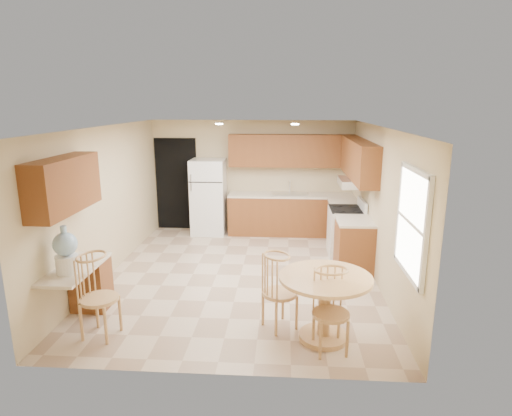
# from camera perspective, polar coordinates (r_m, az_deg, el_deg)

# --- Properties ---
(floor) EXTENTS (5.50, 5.50, 0.00)m
(floor) POSITION_cam_1_polar(r_m,az_deg,el_deg) (7.40, -2.06, -8.95)
(floor) COLOR tan
(floor) RESTS_ON ground
(ceiling) EXTENTS (4.50, 5.50, 0.02)m
(ceiling) POSITION_cam_1_polar(r_m,az_deg,el_deg) (6.83, -2.25, 10.76)
(ceiling) COLOR white
(ceiling) RESTS_ON wall_back
(wall_back) EXTENTS (4.50, 0.02, 2.50)m
(wall_back) POSITION_cam_1_polar(r_m,az_deg,el_deg) (9.70, -0.48, 4.26)
(wall_back) COLOR #C5B185
(wall_back) RESTS_ON floor
(wall_front) EXTENTS (4.50, 0.02, 2.50)m
(wall_front) POSITION_cam_1_polar(r_m,az_deg,el_deg) (4.41, -5.87, -7.77)
(wall_front) COLOR #C5B185
(wall_front) RESTS_ON floor
(wall_left) EXTENTS (0.02, 5.50, 2.50)m
(wall_left) POSITION_cam_1_polar(r_m,az_deg,el_deg) (7.58, -19.33, 0.74)
(wall_left) COLOR #C5B185
(wall_left) RESTS_ON floor
(wall_right) EXTENTS (0.02, 5.50, 2.50)m
(wall_right) POSITION_cam_1_polar(r_m,az_deg,el_deg) (7.14, 16.11, 0.21)
(wall_right) COLOR #C5B185
(wall_right) RESTS_ON floor
(doorway) EXTENTS (0.90, 0.02, 2.10)m
(doorway) POSITION_cam_1_polar(r_m,az_deg,el_deg) (10.00, -10.55, 3.16)
(doorway) COLOR black
(doorway) RESTS_ON floor
(base_cab_back) EXTENTS (2.75, 0.60, 0.87)m
(base_cab_back) POSITION_cam_1_polar(r_m,az_deg,el_deg) (9.55, 4.64, -0.94)
(base_cab_back) COLOR brown
(base_cab_back) RESTS_ON floor
(counter_back) EXTENTS (2.75, 0.63, 0.04)m
(counter_back) POSITION_cam_1_polar(r_m,az_deg,el_deg) (9.45, 4.69, 1.73)
(counter_back) COLOR beige
(counter_back) RESTS_ON base_cab_back
(base_cab_right_a) EXTENTS (0.60, 0.59, 0.87)m
(base_cab_right_a) POSITION_cam_1_polar(r_m,az_deg,el_deg) (9.06, 11.50, -2.00)
(base_cab_right_a) COLOR brown
(base_cab_right_a) RESTS_ON floor
(counter_right_a) EXTENTS (0.63, 0.59, 0.04)m
(counter_right_a) POSITION_cam_1_polar(r_m,az_deg,el_deg) (8.95, 11.64, 0.80)
(counter_right_a) COLOR beige
(counter_right_a) RESTS_ON base_cab_right_a
(base_cab_right_b) EXTENTS (0.60, 0.80, 0.87)m
(base_cab_right_b) POSITION_cam_1_polar(r_m,az_deg,el_deg) (7.69, 12.90, -4.96)
(base_cab_right_b) COLOR brown
(base_cab_right_b) RESTS_ON floor
(counter_right_b) EXTENTS (0.63, 0.80, 0.04)m
(counter_right_b) POSITION_cam_1_polar(r_m,az_deg,el_deg) (7.55, 13.08, -1.69)
(counter_right_b) COLOR beige
(counter_right_b) RESTS_ON base_cab_right_b
(upper_cab_back) EXTENTS (2.75, 0.33, 0.70)m
(upper_cab_back) POSITION_cam_1_polar(r_m,az_deg,el_deg) (9.43, 4.80, 7.62)
(upper_cab_back) COLOR brown
(upper_cab_back) RESTS_ON wall_back
(upper_cab_right) EXTENTS (0.33, 2.42, 0.70)m
(upper_cab_right) POSITION_cam_1_polar(r_m,az_deg,el_deg) (8.17, 13.51, 6.33)
(upper_cab_right) COLOR brown
(upper_cab_right) RESTS_ON wall_right
(upper_cab_left) EXTENTS (0.33, 1.40, 0.70)m
(upper_cab_left) POSITION_cam_1_polar(r_m,az_deg,el_deg) (5.98, -24.22, 2.83)
(upper_cab_left) COLOR brown
(upper_cab_left) RESTS_ON wall_left
(sink) EXTENTS (0.78, 0.44, 0.01)m
(sink) POSITION_cam_1_polar(r_m,az_deg,el_deg) (9.44, 4.55, 1.86)
(sink) COLOR silver
(sink) RESTS_ON counter_back
(range_hood) EXTENTS (0.50, 0.76, 0.14)m
(range_hood) POSITION_cam_1_polar(r_m,az_deg,el_deg) (8.20, 12.79, 3.34)
(range_hood) COLOR silver
(range_hood) RESTS_ON upper_cab_right
(desk_pedestal) EXTENTS (0.48, 0.42, 0.72)m
(desk_pedestal) POSITION_cam_1_polar(r_m,az_deg,el_deg) (6.60, -21.14, -9.47)
(desk_pedestal) COLOR brown
(desk_pedestal) RESTS_ON floor
(desk_top) EXTENTS (0.50, 1.20, 0.04)m
(desk_top) POSITION_cam_1_polar(r_m,az_deg,el_deg) (6.14, -22.92, -7.47)
(desk_top) COLOR beige
(desk_top) RESTS_ON desk_pedestal
(window) EXTENTS (0.06, 1.12, 1.30)m
(window) POSITION_cam_1_polar(r_m,az_deg,el_deg) (5.34, 20.13, -1.86)
(window) COLOR white
(window) RESTS_ON wall_right
(can_light_a) EXTENTS (0.14, 0.14, 0.02)m
(can_light_a) POSITION_cam_1_polar(r_m,az_deg,el_deg) (8.09, -4.93, 11.10)
(can_light_a) COLOR white
(can_light_a) RESTS_ON ceiling
(can_light_b) EXTENTS (0.14, 0.14, 0.02)m
(can_light_b) POSITION_cam_1_polar(r_m,az_deg,el_deg) (8.00, 5.22, 11.06)
(can_light_b) COLOR white
(can_light_b) RESTS_ON ceiling
(refrigerator) EXTENTS (0.74, 0.72, 1.67)m
(refrigerator) POSITION_cam_1_polar(r_m,az_deg,el_deg) (9.55, -6.32, 1.49)
(refrigerator) COLOR white
(refrigerator) RESTS_ON floor
(stove) EXTENTS (0.65, 0.76, 1.09)m
(stove) POSITION_cam_1_polar(r_m,az_deg,el_deg) (8.41, 11.94, -3.03)
(stove) COLOR white
(stove) RESTS_ON floor
(dining_table) EXTENTS (1.13, 1.13, 0.84)m
(dining_table) POSITION_cam_1_polar(r_m,az_deg,el_deg) (5.40, 9.15, -11.79)
(dining_table) COLOR tan
(dining_table) RESTS_ON floor
(chair_table_a) EXTENTS (0.44, 0.56, 1.01)m
(chair_table_a) POSITION_cam_1_polar(r_m,az_deg,el_deg) (5.48, 3.21, -10.44)
(chair_table_a) COLOR tan
(chair_table_a) RESTS_ON floor
(chair_table_b) EXTENTS (0.44, 0.46, 1.00)m
(chair_table_b) POSITION_cam_1_polar(r_m,az_deg,el_deg) (5.06, 10.12, -12.90)
(chair_table_b) COLOR tan
(chair_table_b) RESTS_ON floor
(chair_desk) EXTENTS (0.47, 0.61, 1.06)m
(chair_desk) POSITION_cam_1_polar(r_m,az_deg,el_deg) (5.62, -20.70, -10.42)
(chair_desk) COLOR tan
(chair_desk) RESTS_ON floor
(water_crock) EXTENTS (0.30, 0.30, 0.62)m
(water_crock) POSITION_cam_1_polar(r_m,az_deg,el_deg) (5.89, -24.01, -5.38)
(water_crock) COLOR white
(water_crock) RESTS_ON desk_top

